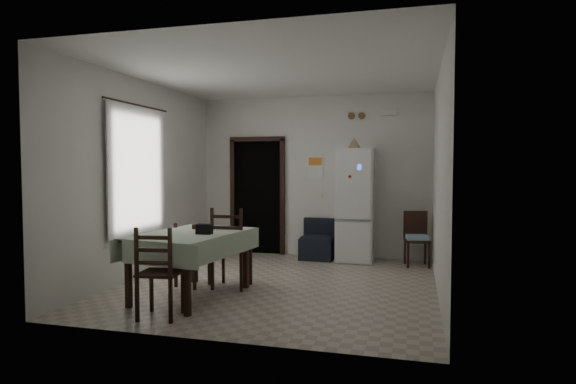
# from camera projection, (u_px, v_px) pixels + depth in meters

# --- Properties ---
(ground) EXTENTS (4.50, 4.50, 0.00)m
(ground) POSITION_uv_depth(u_px,v_px,m) (279.00, 284.00, 6.64)
(ground) COLOR #B9AA97
(ground) RESTS_ON ground
(ceiling) EXTENTS (4.20, 4.50, 0.02)m
(ceiling) POSITION_uv_depth(u_px,v_px,m) (278.00, 72.00, 6.49)
(ceiling) COLOR white
(ceiling) RESTS_ON ground
(wall_back) EXTENTS (4.20, 0.02, 2.90)m
(wall_back) POSITION_uv_depth(u_px,v_px,m) (313.00, 176.00, 8.74)
(wall_back) COLOR silver
(wall_back) RESTS_ON ground
(wall_front) EXTENTS (4.20, 0.02, 2.90)m
(wall_front) POSITION_uv_depth(u_px,v_px,m) (211.00, 185.00, 4.39)
(wall_front) COLOR silver
(wall_front) RESTS_ON ground
(wall_left) EXTENTS (0.02, 4.50, 2.90)m
(wall_left) POSITION_uv_depth(u_px,v_px,m) (142.00, 178.00, 7.10)
(wall_left) COLOR silver
(wall_left) RESTS_ON ground
(wall_right) EXTENTS (0.02, 4.50, 2.90)m
(wall_right) POSITION_uv_depth(u_px,v_px,m) (439.00, 180.00, 6.03)
(wall_right) COLOR silver
(wall_right) RESTS_ON ground
(doorway) EXTENTS (1.06, 0.52, 2.22)m
(doorway) POSITION_uv_depth(u_px,v_px,m) (261.00, 196.00, 9.22)
(doorway) COLOR black
(doorway) RESTS_ON ground
(window_recess) EXTENTS (0.10, 1.20, 1.60)m
(window_recess) POSITION_uv_depth(u_px,v_px,m) (131.00, 172.00, 6.92)
(window_recess) COLOR silver
(window_recess) RESTS_ON ground
(curtain) EXTENTS (0.02, 1.45, 1.85)m
(curtain) POSITION_uv_depth(u_px,v_px,m) (138.00, 172.00, 6.89)
(curtain) COLOR beige
(curtain) RESTS_ON ground
(curtain_rod) EXTENTS (0.02, 1.60, 0.02)m
(curtain_rod) POSITION_uv_depth(u_px,v_px,m) (138.00, 105.00, 6.84)
(curtain_rod) COLOR black
(curtain_rod) RESTS_ON ground
(calendar) EXTENTS (0.28, 0.02, 0.40)m
(calendar) POSITION_uv_depth(u_px,v_px,m) (315.00, 167.00, 8.70)
(calendar) COLOR white
(calendar) RESTS_ON ground
(calendar_image) EXTENTS (0.24, 0.01, 0.14)m
(calendar_image) POSITION_uv_depth(u_px,v_px,m) (315.00, 161.00, 8.69)
(calendar_image) COLOR orange
(calendar_image) RESTS_ON ground
(light_switch) EXTENTS (0.08, 0.02, 0.12)m
(light_switch) POSITION_uv_depth(u_px,v_px,m) (321.00, 196.00, 8.70)
(light_switch) COLOR beige
(light_switch) RESTS_ON ground
(vent_left) EXTENTS (0.12, 0.03, 0.12)m
(vent_left) POSITION_uv_depth(u_px,v_px,m) (351.00, 116.00, 8.49)
(vent_left) COLOR brown
(vent_left) RESTS_ON ground
(vent_right) EXTENTS (0.12, 0.03, 0.12)m
(vent_right) POSITION_uv_depth(u_px,v_px,m) (362.00, 116.00, 8.44)
(vent_right) COLOR brown
(vent_right) RESTS_ON ground
(emergency_light) EXTENTS (0.25, 0.07, 0.09)m
(emergency_light) POSITION_uv_depth(u_px,v_px,m) (389.00, 113.00, 8.30)
(emergency_light) COLOR white
(emergency_light) RESTS_ON ground
(fridge) EXTENTS (0.64, 0.64, 1.93)m
(fridge) POSITION_uv_depth(u_px,v_px,m) (355.00, 205.00, 8.24)
(fridge) COLOR white
(fridge) RESTS_ON ground
(tan_cone) EXTENTS (0.24, 0.24, 0.19)m
(tan_cone) POSITION_uv_depth(u_px,v_px,m) (354.00, 143.00, 8.19)
(tan_cone) COLOR tan
(tan_cone) RESTS_ON fridge
(navy_seat) EXTENTS (0.60, 0.58, 0.70)m
(navy_seat) POSITION_uv_depth(u_px,v_px,m) (318.00, 239.00, 8.44)
(navy_seat) COLOR black
(navy_seat) RESTS_ON ground
(corner_chair) EXTENTS (0.44, 0.44, 0.89)m
(corner_chair) POSITION_uv_depth(u_px,v_px,m) (417.00, 239.00, 7.82)
(corner_chair) COLOR black
(corner_chair) RESTS_ON ground
(dining_table) EXTENTS (1.22, 1.67, 0.81)m
(dining_table) POSITION_uv_depth(u_px,v_px,m) (192.00, 265.00, 5.95)
(dining_table) COLOR #A3B79C
(dining_table) RESTS_ON ground
(black_bag) EXTENTS (0.19, 0.12, 0.12)m
(black_bag) POSITION_uv_depth(u_px,v_px,m) (204.00, 229.00, 5.81)
(black_bag) COLOR black
(black_bag) RESTS_ON dining_table
(dining_chair_far_left) EXTENTS (0.45, 0.45, 0.87)m
(dining_chair_far_left) POSITION_uv_depth(u_px,v_px,m) (193.00, 254.00, 6.52)
(dining_chair_far_left) COLOR black
(dining_chair_far_left) RESTS_ON ground
(dining_chair_far_right) EXTENTS (0.48, 0.48, 1.08)m
(dining_chair_far_right) POSITION_uv_depth(u_px,v_px,m) (232.00, 247.00, 6.43)
(dining_chair_far_right) COLOR black
(dining_chair_far_right) RESTS_ON ground
(dining_chair_near_head) EXTENTS (0.48, 0.48, 0.99)m
(dining_chair_near_head) POSITION_uv_depth(u_px,v_px,m) (160.00, 272.00, 5.14)
(dining_chair_near_head) COLOR black
(dining_chair_near_head) RESTS_ON ground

